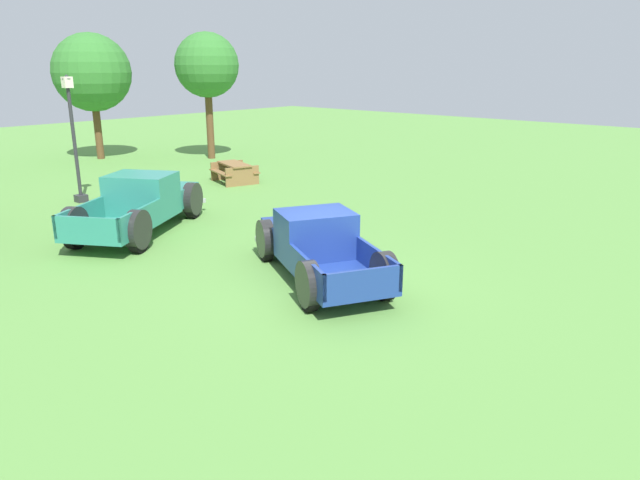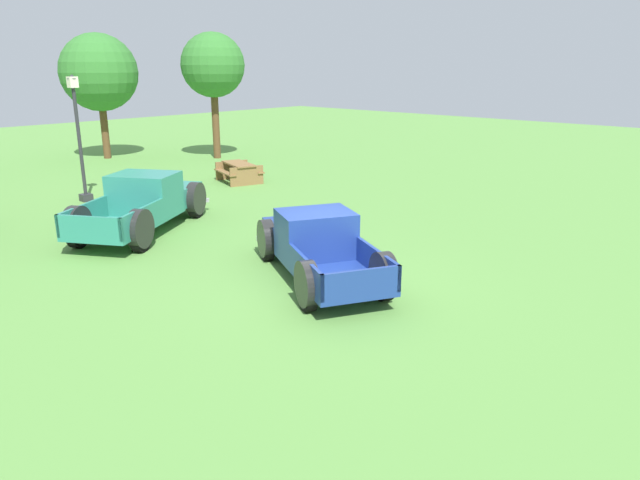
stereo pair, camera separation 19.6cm
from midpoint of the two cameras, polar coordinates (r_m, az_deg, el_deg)
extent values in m
plane|color=#5B9342|center=(12.90, 0.33, -4.12)|extent=(80.00, 80.00, 0.00)
cube|color=navy|center=(14.39, -2.62, 0.75)|extent=(1.98, 1.97, 0.53)
cube|color=silver|center=(15.07, -3.47, 1.49)|extent=(1.19, 0.68, 0.45)
sphere|color=silver|center=(14.90, -5.61, 1.36)|extent=(0.19, 0.19, 0.19)
sphere|color=silver|center=(15.22, -1.33, 1.77)|extent=(0.19, 0.19, 0.19)
cube|color=navy|center=(13.07, -0.86, 0.44)|extent=(2.02, 1.87, 1.11)
cube|color=#8C9EA8|center=(13.54, -1.68, 2.09)|extent=(1.24, 0.70, 0.49)
cube|color=navy|center=(11.77, 1.77, -4.05)|extent=(2.38, 2.55, 0.10)
cube|color=navy|center=(11.42, -1.80, -3.05)|extent=(1.03, 1.82, 0.53)
cube|color=navy|center=(11.96, 5.21, -2.18)|extent=(1.03, 1.82, 0.53)
cube|color=navy|center=(10.82, 3.70, -4.22)|extent=(1.46, 0.84, 0.53)
cylinder|color=black|center=(14.25, -5.72, -0.58)|extent=(0.54, 0.75, 0.73)
cylinder|color=#B7B7BC|center=(14.25, -5.76, -0.59)|extent=(0.34, 0.37, 0.29)
cylinder|color=black|center=(14.20, -5.74, 0.13)|extent=(0.68, 0.94, 0.93)
cylinder|color=black|center=(14.71, 0.41, 0.06)|extent=(0.54, 0.75, 0.73)
cylinder|color=#B7B7BC|center=(14.72, 0.44, 0.06)|extent=(0.34, 0.37, 0.29)
cylinder|color=black|center=(14.66, 0.41, 0.75)|extent=(0.68, 0.94, 0.93)
cylinder|color=black|center=(11.32, -1.61, -5.19)|extent=(0.54, 0.75, 0.73)
cylinder|color=#B7B7BC|center=(11.32, -1.66, -5.19)|extent=(0.34, 0.37, 0.29)
cylinder|color=black|center=(11.25, -1.62, -4.31)|extent=(0.68, 0.94, 0.93)
cylinder|color=black|center=(11.89, 5.84, -4.16)|extent=(0.54, 0.75, 0.73)
cylinder|color=#B7B7BC|center=(11.90, 5.89, -4.16)|extent=(0.34, 0.37, 0.29)
cylinder|color=black|center=(11.83, 5.87, -3.33)|extent=(0.68, 0.94, 0.93)
cube|color=silver|center=(15.19, -3.49, 0.43)|extent=(1.59, 0.92, 0.12)
cube|color=#2D8475|center=(18.89, -15.16, 4.26)|extent=(2.19, 2.20, 0.58)
cube|color=silver|center=(19.61, -14.15, 4.79)|extent=(0.80, 1.27, 0.49)
sphere|color=silver|center=(19.86, -15.88, 4.89)|extent=(0.21, 0.21, 0.21)
sphere|color=silver|center=(19.33, -12.44, 4.82)|extent=(0.21, 0.21, 0.21)
cube|color=#2D8475|center=(17.53, -17.30, 4.21)|extent=(2.09, 2.23, 1.22)
cube|color=#8C9EA8|center=(18.04, -16.43, 5.49)|extent=(0.83, 1.33, 0.54)
cube|color=#2D8475|center=(16.14, -20.03, 0.86)|extent=(2.82, 2.66, 0.11)
cube|color=#2D8475|center=(16.49, -22.68, 2.14)|extent=(1.95, 1.22, 0.58)
cube|color=#2D8475|center=(15.64, -17.49, 1.93)|extent=(1.95, 1.22, 0.58)
cube|color=#2D8475|center=(15.18, -22.15, 1.01)|extent=(0.99, 1.56, 0.58)
cylinder|color=black|center=(19.35, -17.48, 3.47)|extent=(0.81, 0.62, 0.80)
cylinder|color=#B7B7BC|center=(19.35, -17.51, 3.48)|extent=(0.41, 0.38, 0.32)
cylinder|color=black|center=(19.30, -17.54, 4.06)|extent=(1.02, 0.78, 1.02)
cylinder|color=black|center=(18.59, -12.62, 3.33)|extent=(0.81, 0.62, 0.80)
cylinder|color=#B7B7BC|center=(18.58, -12.59, 3.33)|extent=(0.41, 0.38, 0.32)
cylinder|color=black|center=(18.54, -12.65, 3.94)|extent=(1.02, 0.78, 1.02)
cylinder|color=black|center=(16.40, -23.15, 0.57)|extent=(0.81, 0.62, 0.80)
cylinder|color=#B7B7BC|center=(16.41, -23.18, 0.58)|extent=(0.41, 0.38, 0.32)
cylinder|color=black|center=(16.35, -23.24, 1.26)|extent=(1.02, 0.78, 1.02)
cylinder|color=black|center=(15.50, -17.65, 0.26)|extent=(0.81, 0.62, 0.80)
cylinder|color=#B7B7BC|center=(15.50, -17.62, 0.26)|extent=(0.41, 0.38, 0.32)
cylinder|color=black|center=(15.45, -17.72, 0.98)|extent=(1.02, 0.78, 1.02)
cube|color=silver|center=(19.71, -14.04, 3.87)|extent=(1.09, 1.71, 0.13)
cube|color=#2D2D33|center=(22.05, -22.53, 3.79)|extent=(0.36, 0.36, 0.25)
cylinder|color=#2D2D33|center=(21.74, -23.10, 8.74)|extent=(0.12, 0.12, 3.60)
cube|color=#F2EACC|center=(21.59, -23.72, 13.93)|extent=(0.28, 0.28, 0.36)
cone|color=#2D2D33|center=(21.59, -23.77, 14.41)|extent=(0.32, 0.32, 0.14)
cube|color=olive|center=(23.96, -8.63, 7.36)|extent=(1.32, 1.96, 0.06)
cube|color=olive|center=(23.80, -9.94, 6.50)|extent=(0.82, 1.80, 0.05)
cube|color=olive|center=(24.24, -7.27, 6.80)|extent=(0.82, 1.80, 0.05)
cube|color=olive|center=(24.76, -9.29, 6.75)|extent=(1.36, 0.51, 0.75)
cube|color=olive|center=(23.30, -7.84, 6.19)|extent=(1.36, 0.51, 0.75)
cylinder|color=brown|center=(31.78, -21.03, 9.94)|extent=(0.36, 0.36, 2.81)
sphere|color=#33752D|center=(31.62, -21.57, 14.98)|extent=(3.74, 3.74, 3.74)
cylinder|color=brown|center=(30.38, -10.89, 11.02)|extent=(0.36, 0.36, 3.39)
sphere|color=#33752D|center=(30.24, -11.19, 16.43)|extent=(3.12, 3.12, 3.12)
camera|label=1|loc=(0.10, -90.44, -0.13)|focal=32.76mm
camera|label=2|loc=(0.10, 89.56, 0.13)|focal=32.76mm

